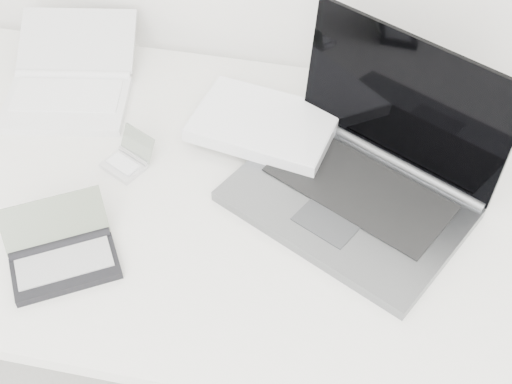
% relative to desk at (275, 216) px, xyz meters
% --- Properties ---
extents(desk, '(1.60, 0.80, 0.73)m').
position_rel_desk_xyz_m(desk, '(0.00, 0.00, 0.00)').
color(desk, white).
rests_on(desk, ground).
extents(laptop_large, '(0.61, 0.49, 0.28)m').
position_rel_desk_xyz_m(laptop_large, '(0.10, 0.08, 0.09)').
color(laptop_large, slate).
rests_on(laptop_large, desk).
extents(netbook_open_white, '(0.31, 0.36, 0.09)m').
position_rel_desk_xyz_m(netbook_open_white, '(-0.49, 0.21, 0.07)').
color(netbook_open_white, white).
rests_on(netbook_open_white, desk).
extents(pda_silver, '(0.11, 0.11, 0.06)m').
position_rel_desk_xyz_m(pda_silver, '(-0.30, 0.03, 0.06)').
color(pda_silver, silver).
rests_on(pda_silver, desk).
extents(palmtop_charcoal, '(0.23, 0.22, 0.09)m').
position_rel_desk_xyz_m(palmtop_charcoal, '(-0.33, -0.22, 0.07)').
color(palmtop_charcoal, black).
rests_on(palmtop_charcoal, desk).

